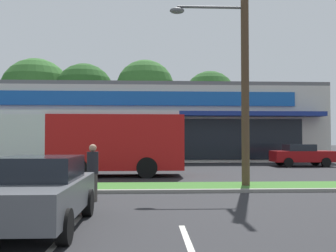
# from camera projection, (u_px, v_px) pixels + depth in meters

# --- Properties ---
(grass_median) EXTENTS (56.00, 2.20, 0.12)m
(grass_median) POSITION_uv_depth(u_px,v_px,m) (178.00, 187.00, 14.73)
(grass_median) COLOR #386B28
(grass_median) RESTS_ON ground_plane
(curb_lip) EXTENTS (56.00, 0.24, 0.12)m
(curb_lip) POSITION_uv_depth(u_px,v_px,m) (180.00, 191.00, 13.51)
(curb_lip) COLOR gray
(curb_lip) RESTS_ON ground_plane
(parking_stripe_1) EXTENTS (0.12, 4.80, 0.01)m
(parking_stripe_1) POSITION_uv_depth(u_px,v_px,m) (70.00, 227.00, 8.18)
(parking_stripe_1) COLOR silver
(parking_stripe_1) RESTS_ON ground_plane
(storefront_building) EXTENTS (29.90, 13.61, 6.50)m
(storefront_building) POSITION_uv_depth(u_px,v_px,m) (146.00, 125.00, 36.87)
(storefront_building) COLOR beige
(storefront_building) RESTS_ON ground_plane
(tree_left) EXTENTS (8.26, 8.26, 11.35)m
(tree_left) POSITION_uv_depth(u_px,v_px,m) (36.00, 94.00, 45.91)
(tree_left) COLOR #473323
(tree_left) RESTS_ON ground_plane
(tree_mid_left) EXTENTS (6.81, 6.81, 10.55)m
(tree_mid_left) POSITION_uv_depth(u_px,v_px,m) (84.00, 93.00, 44.87)
(tree_mid_left) COLOR #473323
(tree_mid_left) RESTS_ON ground_plane
(tree_mid) EXTENTS (6.68, 6.68, 10.91)m
(tree_mid) POSITION_uv_depth(u_px,v_px,m) (145.00, 89.00, 44.58)
(tree_mid) COLOR #473323
(tree_mid) RESTS_ON ground_plane
(tree_mid_right) EXTENTS (6.16, 6.16, 9.91)m
(tree_mid_right) POSITION_uv_depth(u_px,v_px,m) (210.00, 97.00, 46.13)
(tree_mid_right) COLOR #473323
(tree_mid_right) RESTS_ON ground_plane
(utility_pole) EXTENTS (3.03, 2.40, 9.58)m
(utility_pole) POSITION_uv_depth(u_px,v_px,m) (241.00, 53.00, 14.93)
(utility_pole) COLOR #4C3826
(utility_pole) RESTS_ON ground_plane
(city_bus) EXTENTS (12.04, 2.79, 3.25)m
(city_bus) POSITION_uv_depth(u_px,v_px,m) (63.00, 141.00, 19.62)
(city_bus) COLOR #B71414
(city_bus) RESTS_ON ground_plane
(bus_stop_bench) EXTENTS (1.60, 0.45, 0.95)m
(bus_stop_bench) POSITION_uv_depth(u_px,v_px,m) (31.00, 181.00, 12.63)
(bus_stop_bench) COLOR brown
(bus_stop_bench) RESTS_ON ground_plane
(car_0) EXTENTS (4.57, 2.00, 1.44)m
(car_0) POSITION_uv_depth(u_px,v_px,m) (149.00, 156.00, 26.16)
(car_0) COLOR #0C3F1E
(car_0) RESTS_ON ground_plane
(car_1) EXTENTS (1.86, 4.21, 1.48)m
(car_1) POSITION_uv_depth(u_px,v_px,m) (39.00, 191.00, 8.15)
(car_1) COLOR #515459
(car_1) RESTS_ON ground_plane
(car_4) EXTENTS (4.12, 1.88, 1.51)m
(car_4) POSITION_uv_depth(u_px,v_px,m) (302.00, 155.00, 26.84)
(car_4) COLOR maroon
(car_4) RESTS_ON ground_plane
(pedestrian_by_pole) EXTENTS (0.34, 0.34, 1.70)m
(pedestrian_by_pole) POSITION_uv_depth(u_px,v_px,m) (93.00, 173.00, 11.68)
(pedestrian_by_pole) COLOR #47423D
(pedestrian_by_pole) RESTS_ON ground_plane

